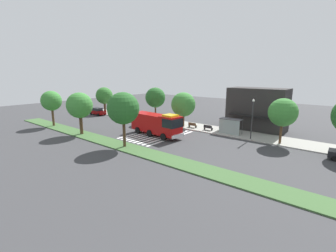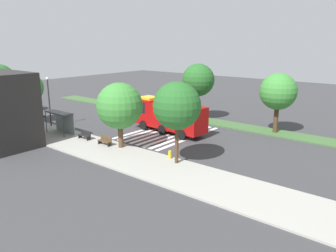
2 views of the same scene
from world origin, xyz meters
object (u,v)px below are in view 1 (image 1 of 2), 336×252
sidewalk_tree_east (283,113)px  median_tree_center (123,108)px  parked_car_west (97,111)px  bus_stop_shelter (230,123)px  sidewalk_tree_center (183,105)px  median_tree_west (80,106)px  sidewalk_tree_west (155,98)px  street_lamp (252,116)px  fire_truck (157,124)px  fire_hydrant (158,121)px  sidewalk_tree_far_west (104,96)px  median_tree_far_west (51,101)px  bench_near_shelter (208,128)px  bench_west_of_shelter (192,125)px

sidewalk_tree_east → median_tree_center: median_tree_center is taller
parked_car_west → bus_stop_shelter: bearing=4.2°
sidewalk_tree_center → sidewalk_tree_east: sidewalk_tree_east is taller
bus_stop_shelter → median_tree_west: size_ratio=0.52×
parked_car_west → sidewalk_tree_center: bearing=4.7°
sidewalk_tree_west → median_tree_center: 16.89m
bus_stop_shelter → street_lamp: street_lamp is taller
fire_truck → street_lamp: 14.39m
median_tree_west → bus_stop_shelter: bearing=39.7°
sidewalk_tree_center → fire_hydrant: bearing=-175.0°
bus_stop_shelter → sidewalk_tree_west: sidewalk_tree_west is taller
fire_hydrant → sidewalk_tree_west: bearing=156.2°
sidewalk_tree_west → median_tree_center: size_ratio=0.95×
bus_stop_shelter → sidewalk_tree_far_west: bearing=-179.1°
bus_stop_shelter → median_tree_center: bearing=-117.2°
median_tree_far_west → street_lamp: bearing=24.2°
bench_near_shelter → median_tree_far_west: size_ratio=0.25×
bench_near_shelter → bus_stop_shelter: bearing=0.1°
parked_car_west → median_tree_far_west: size_ratio=0.70×
sidewalk_tree_far_west → fire_hydrant: (18.10, -0.50, -3.96)m
bench_west_of_shelter → sidewalk_tree_west: size_ratio=0.23×
bench_near_shelter → street_lamp: (7.84, -0.92, 3.07)m
fire_truck → median_tree_center: median_tree_center is taller
sidewalk_tree_west → median_tree_west: bearing=-100.2°
sidewalk_tree_far_west → median_tree_west: (14.28, -14.88, 0.32)m
bench_west_of_shelter → sidewalk_tree_center: size_ratio=0.25×
sidewalk_tree_west → fire_hydrant: size_ratio=9.92×
sidewalk_tree_far_west → fire_truck: bearing=-17.4°
bus_stop_shelter → median_tree_far_west: 32.37m
sidewalk_tree_far_west → fire_hydrant: bearing=-1.6°
fire_truck → street_lamp: size_ratio=1.65×
bench_west_of_shelter → sidewalk_tree_west: (-8.63, -0.52, 4.48)m
bench_near_shelter → median_tree_far_west: 29.09m
street_lamp → sidewalk_tree_west: 19.79m
bench_west_of_shelter → median_tree_west: (-11.32, -15.40, 4.18)m
street_lamp → median_tree_west: bearing=-147.1°
parked_car_west → median_tree_west: size_ratio=0.68×
sidewalk_tree_center → median_tree_west: 17.70m
street_lamp → bench_west_of_shelter: bearing=175.3°
median_tree_center → sidewalk_tree_west: bearing=118.2°
bench_west_of_shelter → sidewalk_tree_west: sidewalk_tree_west is taller
sidewalk_tree_center → median_tree_center: 14.96m
fire_truck → bench_west_of_shelter: bearing=85.9°
sidewalk_tree_west → sidewalk_tree_far_west: bearing=180.0°
bench_near_shelter → sidewalk_tree_far_west: bearing=-179.0°
sidewalk_tree_far_west → sidewalk_tree_center: sidewalk_tree_far_west is taller
sidewalk_tree_far_west → fire_hydrant: sidewalk_tree_far_west is taller
sidewalk_tree_far_west → sidewalk_tree_center: 23.85m
bus_stop_shelter → sidewalk_tree_west: (-15.89, -0.53, 3.19)m
parked_car_west → street_lamp: (36.71, 1.80, 2.77)m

